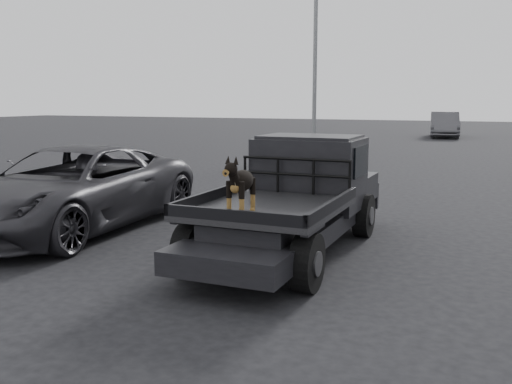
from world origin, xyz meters
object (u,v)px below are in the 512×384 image
at_px(flatbed_ute, 291,224).
at_px(distant_car_a, 444,125).
at_px(parked_suv, 71,189).
at_px(dog, 241,186).

height_order(flatbed_ute, distant_car_a, distant_car_a).
height_order(parked_suv, distant_car_a, distant_car_a).
bearing_deg(flatbed_ute, parked_suv, -179.08).
bearing_deg(dog, parked_suv, 159.73).
xyz_separation_m(parked_suv, distant_car_a, (3.94, 30.00, 0.03)).
distance_m(dog, parked_suv, 4.48).
relative_size(flatbed_ute, distant_car_a, 1.11).
bearing_deg(distant_car_a, dog, -96.42).
distance_m(flatbed_ute, parked_suv, 4.30).
xyz_separation_m(flatbed_ute, dog, (-0.12, -1.61, 0.83)).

